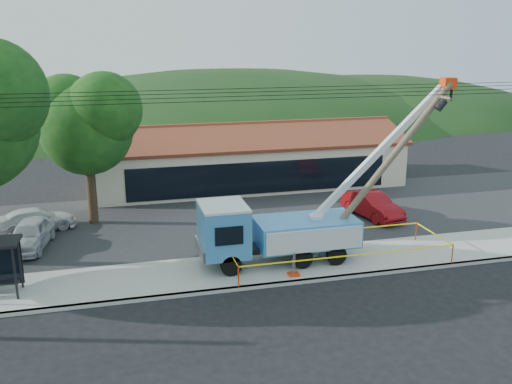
{
  "coord_description": "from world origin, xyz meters",
  "views": [
    {
      "loc": [
        -5.71,
        -20.37,
        10.9
      ],
      "look_at": [
        0.84,
        5.0,
        3.6
      ],
      "focal_mm": 40.0,
      "sensor_mm": 36.0,
      "label": 1
    }
  ],
  "objects_px": {
    "utility_truck": "(275,229)",
    "car_white": "(37,232)",
    "car_silver": "(32,250)",
    "leaning_pole": "(386,164)",
    "car_red": "(371,218)"
  },
  "relations": [
    {
      "from": "utility_truck",
      "to": "leaning_pole",
      "type": "xyz_separation_m",
      "value": [
        5.46,
        -0.39,
        2.97
      ]
    },
    {
      "from": "leaning_pole",
      "to": "car_white",
      "type": "xyz_separation_m",
      "value": [
        -17.27,
        8.33,
        -4.78
      ]
    },
    {
      "from": "car_silver",
      "to": "car_white",
      "type": "xyz_separation_m",
      "value": [
        -0.03,
        2.91,
        0.0
      ]
    },
    {
      "from": "leaning_pole",
      "to": "car_white",
      "type": "bearing_deg",
      "value": 154.24
    },
    {
      "from": "car_red",
      "to": "leaning_pole",
      "type": "bearing_deg",
      "value": -123.7
    },
    {
      "from": "car_red",
      "to": "car_white",
      "type": "relative_size",
      "value": 1.05
    },
    {
      "from": "car_silver",
      "to": "car_white",
      "type": "relative_size",
      "value": 1.01
    },
    {
      "from": "utility_truck",
      "to": "car_silver",
      "type": "relative_size",
      "value": 2.88
    },
    {
      "from": "car_white",
      "to": "car_silver",
      "type": "bearing_deg",
      "value": 169.56
    },
    {
      "from": "leaning_pole",
      "to": "car_red",
      "type": "relative_size",
      "value": 1.91
    },
    {
      "from": "utility_truck",
      "to": "car_white",
      "type": "relative_size",
      "value": 2.92
    },
    {
      "from": "car_white",
      "to": "car_red",
      "type": "bearing_deg",
      "value": -108.45
    },
    {
      "from": "utility_truck",
      "to": "leaning_pole",
      "type": "height_order",
      "value": "utility_truck"
    },
    {
      "from": "utility_truck",
      "to": "car_silver",
      "type": "bearing_deg",
      "value": 156.87
    },
    {
      "from": "leaning_pole",
      "to": "car_silver",
      "type": "bearing_deg",
      "value": 162.55
    }
  ]
}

